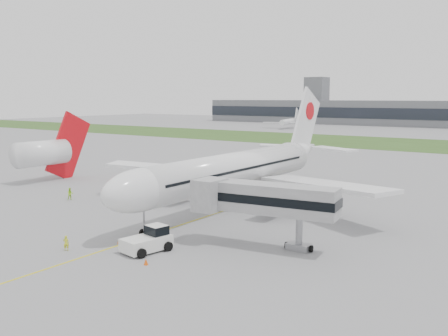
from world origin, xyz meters
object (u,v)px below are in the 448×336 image
Objects in this scene: pushback_tug at (149,240)px; neighbor_aircraft at (45,152)px; jet_bridge at (261,199)px; ground_crew_near at (66,243)px; airliner at (238,168)px.

neighbor_aircraft is (-46.61, 21.22, 4.37)m from pushback_tug.
jet_bridge is (8.98, 7.84, 4.09)m from pushback_tug.
pushback_tug is 0.36× the size of jet_bridge.
pushback_tug reaches higher than ground_crew_near.
jet_bridge is at bearing 52.18° from pushback_tug.
neighbor_aircraft is (-42.54, -2.15, -0.11)m from airliner.
ground_crew_near is (-7.21, -4.97, -0.36)m from pushback_tug.
jet_bridge is at bearing -49.94° from airliner.
jet_bridge is at bearing 178.91° from ground_crew_near.
pushback_tug is 8.77m from ground_crew_near.
airliner is at bearing 122.30° from jet_bridge.
airliner is at bearing 110.94° from pushback_tug.
airliner is at bearing 3.06° from neighbor_aircraft.
pushback_tug is 51.40m from neighbor_aircraft.
jet_bridge is 57.19m from neighbor_aircraft.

